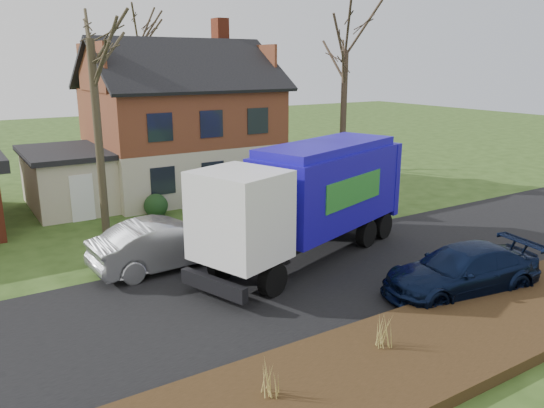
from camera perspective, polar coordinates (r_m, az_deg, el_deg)
ground at (r=17.39m, az=2.79°, el=-8.32°), size 120.00×120.00×0.00m
road at (r=17.38m, az=2.79°, el=-8.29°), size 80.00×7.00×0.02m
mulch_verge at (r=13.79m, az=15.95°, el=-14.85°), size 80.00×3.50×0.30m
main_house at (r=29.14m, az=-10.64°, el=9.14°), size 12.95×8.95×9.26m
garbage_truck at (r=18.84m, az=4.19°, el=1.06°), size 9.82×5.48×4.08m
silver_sedan at (r=18.63m, az=-11.23°, el=-4.17°), size 5.28×2.15×1.70m
navy_wagon at (r=17.24m, az=19.71°, el=-6.78°), size 5.37×2.87×1.48m
tree_front_west at (r=22.40m, az=-19.25°, el=19.36°), size 3.63×3.63×10.79m
tree_front_east at (r=29.70m, az=8.01°, el=18.41°), size 3.86×3.86×10.72m
tree_back at (r=37.40m, az=-14.41°, el=18.81°), size 3.65×3.65×11.57m
grass_clump_west at (r=11.29m, az=-0.48°, el=-18.18°), size 0.30×0.25×0.80m
grass_clump_mid at (r=13.22m, az=11.97°, el=-13.08°), size 0.31×0.25×0.86m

